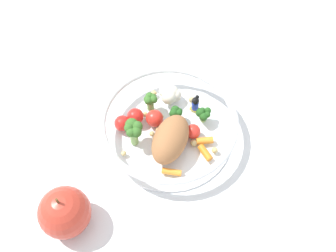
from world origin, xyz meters
name	(u,v)px	position (x,y,z in m)	size (l,w,h in m)	color
ground_plane	(172,127)	(0.00, 0.00, 0.00)	(2.40, 2.40, 0.00)	white
food_container	(167,126)	(0.02, 0.00, 0.03)	(0.24, 0.24, 0.06)	white
loose_apple	(65,212)	(0.22, -0.09, 0.04)	(0.08, 0.08, 0.09)	#BC3828
folded_napkin	(305,101)	(-0.14, 0.22, 0.00)	(0.13, 0.11, 0.01)	white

